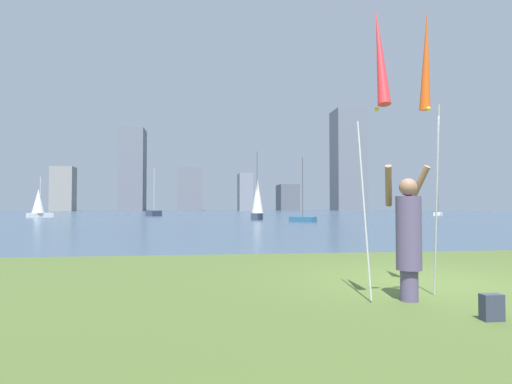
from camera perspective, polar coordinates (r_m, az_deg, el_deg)
The scene contains 16 objects.
ground at distance 57.81m, azimuth -3.69°, elevation -3.10°, with size 120.00×138.00×0.12m.
person at distance 6.10m, azimuth 19.46°, elevation -5.19°, with size 0.66×0.49×1.81m.
kite_flag_left at distance 5.85m, azimuth 15.95°, elevation 16.15°, with size 0.16×1.00×3.78m.
kite_flag_right at distance 7.04m, azimuth 21.56°, elevation 15.41°, with size 0.16×0.47×4.16m.
bag at distance 5.54m, azimuth 28.66°, elevation -13.20°, with size 0.23×0.13×0.29m.
sailboat_0 at distance 33.30m, azimuth 6.18°, elevation -3.50°, with size 2.03×2.01×4.99m.
sailboat_1 at distance 60.37m, azimuth 22.89°, elevation -2.61°, with size 2.30×2.66×4.10m.
sailboat_3 at distance 51.44m, azimuth -26.74°, elevation -1.46°, with size 2.49×2.34×4.32m.
sailboat_4 at distance 52.69m, azimuth -13.32°, elevation -2.72°, with size 1.81×2.13×5.74m.
sailboat_5 at distance 38.19m, azimuth 0.19°, elevation -1.03°, with size 1.37×2.11×6.05m.
skyline_tower_0 at distance 113.76m, azimuth -24.09°, elevation 0.39°, with size 5.17×4.31×10.59m.
skyline_tower_1 at distance 110.06m, azimuth -15.98°, elevation 2.83°, with size 5.89×7.36×20.01m.
skyline_tower_2 at distance 110.51m, azimuth -8.65°, elevation 0.36°, with size 6.29×5.97×10.75m.
skyline_tower_3 at distance 106.33m, azimuth -1.46°, elevation -0.03°, with size 3.28×7.18×9.08m.
skyline_tower_4 at distance 109.85m, azimuth 4.18°, elevation -0.75°, with size 4.76×7.51×6.52m.
skyline_tower_5 at distance 115.51m, azimuth 12.08°, elevation 4.10°, with size 7.82×7.63×26.09m.
Camera 1 is at (-3.72, -6.73, 1.26)m, focal length 30.33 mm.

